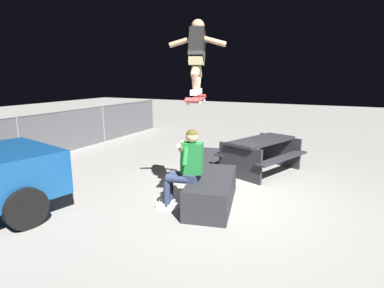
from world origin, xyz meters
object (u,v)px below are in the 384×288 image
at_px(picnic_table_back, 261,150).
at_px(skateboard, 196,99).
at_px(skater_airborne, 197,53).
at_px(kicker_ramp, 212,164).
at_px(person_sitting_on_ledge, 186,165).
at_px(ledge_box_main, 212,191).

bearing_deg(picnic_table_back, skateboard, 167.44).
height_order(skater_airborne, kicker_ramp, skater_airborne).
bearing_deg(skateboard, kicker_ramp, 14.74).
height_order(skater_airborne, picnic_table_back, skater_airborne).
bearing_deg(skateboard, skater_airborne, 16.33).
distance_m(person_sitting_on_ledge, picnic_table_back, 2.61).
height_order(skateboard, picnic_table_back, skateboard).
xyz_separation_m(ledge_box_main, person_sitting_on_ledge, (-0.30, 0.34, 0.49)).
height_order(ledge_box_main, person_sitting_on_ledge, person_sitting_on_ledge).
height_order(ledge_box_main, kicker_ramp, ledge_box_main).
bearing_deg(skater_airborne, person_sitting_on_ledge, 150.34).
relative_size(person_sitting_on_ledge, skater_airborne, 1.18).
distance_m(person_sitting_on_ledge, kicker_ramp, 2.51).
height_order(ledge_box_main, skater_airborne, skater_airborne).
xyz_separation_m(skater_airborne, picnic_table_back, (2.32, -0.55, -1.97)).
distance_m(person_sitting_on_ledge, skater_airborne, 1.75).
relative_size(skater_airborne, picnic_table_back, 0.54).
relative_size(person_sitting_on_ledge, picnic_table_back, 0.64).
relative_size(ledge_box_main, person_sitting_on_ledge, 1.19).
bearing_deg(person_sitting_on_ledge, skater_airborne, -29.66).
distance_m(skateboard, picnic_table_back, 2.75).
distance_m(ledge_box_main, picnic_table_back, 2.25).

